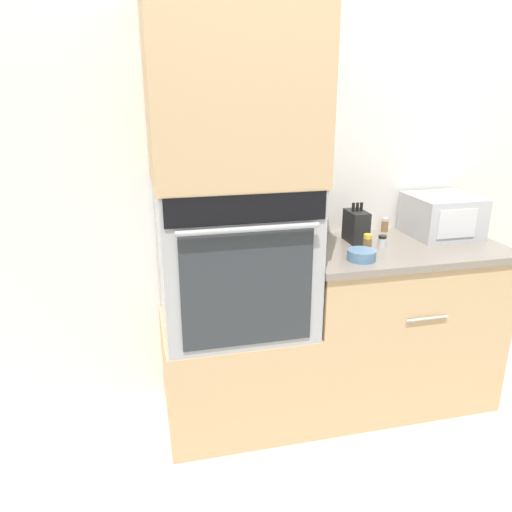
% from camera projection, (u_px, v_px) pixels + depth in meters
% --- Properties ---
extents(ground_plane, '(12.00, 12.00, 0.00)m').
position_uv_depth(ground_plane, '(320.00, 440.00, 2.51)').
color(ground_plane, beige).
extents(wall_back, '(8.00, 0.05, 2.50)m').
position_uv_depth(wall_back, '(288.00, 172.00, 2.68)').
color(wall_back, silver).
rests_on(wall_back, ground_plane).
extents(oven_cabinet_base, '(0.73, 0.60, 0.55)m').
position_uv_depth(oven_cabinet_base, '(236.00, 370.00, 2.62)').
color(oven_cabinet_base, tan).
rests_on(oven_cabinet_base, ground_plane).
extents(wall_oven, '(0.71, 0.64, 0.72)m').
position_uv_depth(wall_oven, '(234.00, 256.00, 2.41)').
color(wall_oven, '#9EA0A5').
rests_on(wall_oven, oven_cabinet_base).
extents(oven_cabinet_upper, '(0.73, 0.60, 0.84)m').
position_uv_depth(oven_cabinet_upper, '(232.00, 84.00, 2.15)').
color(oven_cabinet_upper, tan).
rests_on(oven_cabinet_upper, wall_oven).
extents(counter_unit, '(1.06, 0.63, 0.90)m').
position_uv_depth(counter_unit, '(393.00, 322.00, 2.75)').
color(counter_unit, tan).
rests_on(counter_unit, ground_plane).
extents(microwave, '(0.35, 0.35, 0.22)m').
position_uv_depth(microwave, '(442.00, 216.00, 2.74)').
color(microwave, '#B2B5BA').
rests_on(microwave, counter_unit).
extents(knife_block, '(0.09, 0.16, 0.21)m').
position_uv_depth(knife_block, '(356.00, 226.00, 2.64)').
color(knife_block, black).
rests_on(knife_block, counter_unit).
extents(bowl, '(0.14, 0.14, 0.05)m').
position_uv_depth(bowl, '(362.00, 255.00, 2.38)').
color(bowl, '#517599').
rests_on(bowl, counter_unit).
extents(condiment_jar_near, '(0.04, 0.04, 0.10)m').
position_uv_depth(condiment_jar_near, '(367.00, 244.00, 2.47)').
color(condiment_jar_near, brown).
rests_on(condiment_jar_near, counter_unit).
extents(condiment_jar_mid, '(0.05, 0.05, 0.06)m').
position_uv_depth(condiment_jar_mid, '(382.00, 242.00, 2.56)').
color(condiment_jar_mid, silver).
rests_on(condiment_jar_mid, counter_unit).
extents(condiment_jar_far, '(0.04, 0.04, 0.08)m').
position_uv_depth(condiment_jar_far, '(385.00, 225.00, 2.83)').
color(condiment_jar_far, brown).
rests_on(condiment_jar_far, counter_unit).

